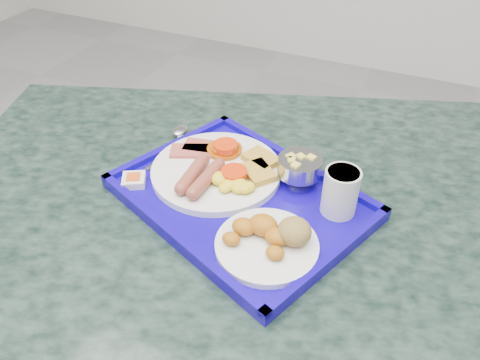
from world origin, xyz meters
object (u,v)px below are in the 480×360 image
object	(u,v)px
tray	(240,199)
main_plate	(220,170)
table	(250,268)
bread_plate	(271,239)
juice_cup	(341,190)
fruit_bowl	(299,167)

from	to	relation	value
tray	main_plate	xyz separation A→B (m)	(-0.06, 0.04, 0.02)
table	tray	distance (m)	0.22
main_plate	bread_plate	world-z (taller)	bread_plate
table	juice_cup	bearing A→B (deg)	5.93
bread_plate	main_plate	bearing A→B (deg)	139.19
table	fruit_bowl	distance (m)	0.28
tray	main_plate	distance (m)	0.08
main_plate	fruit_bowl	bearing A→B (deg)	15.95
table	juice_cup	size ratio (longest dim) A/B	16.57
table	main_plate	distance (m)	0.25
tray	fruit_bowl	bearing A→B (deg)	44.37
table	bread_plate	size ratio (longest dim) A/B	8.49
table	bread_plate	xyz separation A→B (m)	(0.08, -0.12, 0.24)
main_plate	juice_cup	world-z (taller)	juice_cup
main_plate	fruit_bowl	world-z (taller)	fruit_bowl
fruit_bowl	juice_cup	world-z (taller)	juice_cup
fruit_bowl	bread_plate	bearing A→B (deg)	-86.40
tray	main_plate	world-z (taller)	main_plate
main_plate	bread_plate	distance (m)	0.22
fruit_bowl	juice_cup	xyz separation A→B (m)	(0.09, -0.05, 0.01)
tray	fruit_bowl	size ratio (longest dim) A/B	6.37
tray	main_plate	size ratio (longest dim) A/B	2.07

